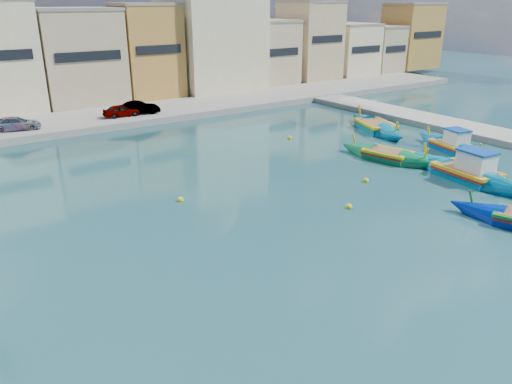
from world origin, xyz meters
name	(u,v)px	position (x,y,z in m)	size (l,w,h in m)	color
ground	(440,224)	(0.00, 0.00, 0.00)	(160.00, 160.00, 0.00)	#164443
north_quay	(165,111)	(0.00, 32.00, 0.30)	(80.00, 8.00, 0.60)	gray
north_townhouses	(188,52)	(6.68, 39.36, 5.00)	(83.20, 7.87, 10.19)	tan
church_block	(210,20)	(10.00, 40.00, 8.41)	(10.00, 10.00, 19.10)	beige
parked_cars	(91,114)	(-7.75, 30.50, 1.17)	(14.58, 2.21, 1.22)	#4C1919
luzzu_turquoise_cabin	(467,174)	(7.07, 3.23, 0.38)	(3.16, 9.93, 3.14)	#00769F
luzzu_blue_cabin	(452,147)	(11.91, 7.72, 0.32)	(3.53, 7.69, 2.64)	#005DAC
luzzu_cyan_mid	(376,128)	(11.81, 15.15, 0.29)	(5.45, 9.66, 2.80)	#00719D
luzzu_green	(387,156)	(6.18, 8.90, 0.26)	(3.71, 8.01, 2.45)	#0B7642
mooring_buoys	(372,186)	(1.24, 5.70, 0.08)	(23.97, 23.16, 0.36)	yellow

